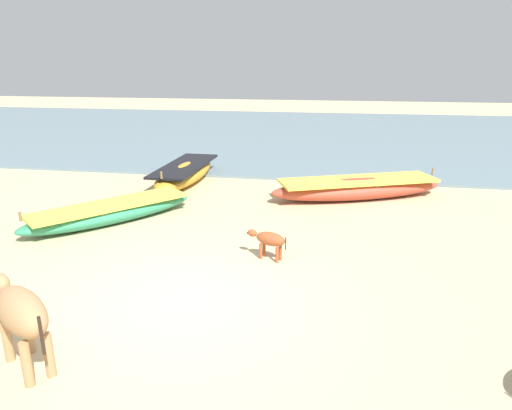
% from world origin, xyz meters
% --- Properties ---
extents(ground, '(80.00, 80.00, 0.00)m').
position_xyz_m(ground, '(0.00, 0.00, 0.00)').
color(ground, '#CCB789').
extents(sea_water, '(60.00, 20.00, 0.08)m').
position_xyz_m(sea_water, '(0.00, 17.98, 0.04)').
color(sea_water, slate).
rests_on(sea_water, ground).
extents(fishing_boat_0, '(5.01, 2.94, 0.77)m').
position_xyz_m(fishing_boat_0, '(2.97, 6.32, 0.31)').
color(fishing_boat_0, '#B74733').
rests_on(fishing_boat_0, ground).
extents(fishing_boat_4, '(1.26, 4.07, 0.77)m').
position_xyz_m(fishing_boat_4, '(-2.32, 7.24, 0.31)').
color(fishing_boat_4, gold).
rests_on(fishing_boat_4, ground).
extents(fishing_boat_5, '(3.42, 3.83, 0.66)m').
position_xyz_m(fishing_boat_5, '(-2.86, 3.30, 0.26)').
color(fishing_boat_5, '#338C66').
rests_on(fishing_boat_5, ground).
extents(cow_adult_tan, '(1.46, 1.19, 1.05)m').
position_xyz_m(cow_adult_tan, '(-1.36, -1.90, 0.76)').
color(cow_adult_tan, tan).
rests_on(cow_adult_tan, ground).
extents(calf_near_rust, '(0.83, 0.46, 0.55)m').
position_xyz_m(calf_near_rust, '(1.14, 1.84, 0.40)').
color(calf_near_rust, '#9E4C28').
rests_on(calf_near_rust, ground).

